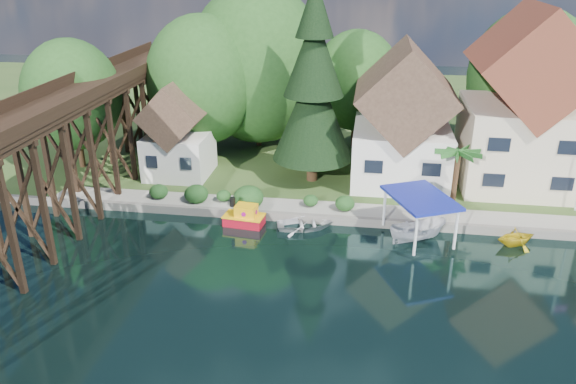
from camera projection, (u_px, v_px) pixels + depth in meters
name	position (u px, v px, depth m)	size (l,w,h in m)	color
ground	(284.00, 282.00, 32.58)	(140.00, 140.00, 0.00)	black
bank	(330.00, 119.00, 63.39)	(140.00, 52.00, 0.50)	#314D1E
seawall	(358.00, 222.00, 39.19)	(60.00, 0.40, 0.62)	slate
promenade	(387.00, 213.00, 40.01)	(50.00, 2.60, 0.06)	gray
trestle_bridge	(58.00, 153.00, 37.34)	(4.12, 44.18, 9.30)	black
house_left	(403.00, 125.00, 44.15)	(7.64, 8.64, 11.02)	white
house_center	(523.00, 112.00, 42.88)	(8.65, 9.18, 13.89)	beige
shed	(178.00, 136.00, 45.74)	(5.09, 5.40, 7.85)	white
bg_trees	(332.00, 81.00, 48.89)	(49.90, 13.30, 10.57)	#382314
shrubs	(241.00, 195.00, 41.13)	(15.76, 2.47, 1.70)	#173F16
conifer	(314.00, 88.00, 42.90)	(6.37, 6.37, 15.69)	#382314
palm_tree	(458.00, 154.00, 39.64)	(4.20, 4.20, 4.57)	#382314
tugboat	(245.00, 217.00, 39.18)	(2.96, 1.85, 2.03)	#A90B1D
boat_white_a	(305.00, 223.00, 38.80)	(2.80, 3.92, 0.81)	silver
boat_canopy	(418.00, 222.00, 36.72)	(5.23, 5.98, 3.22)	silver
boat_yellow	(516.00, 235.00, 36.44)	(2.27, 2.64, 1.39)	gold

